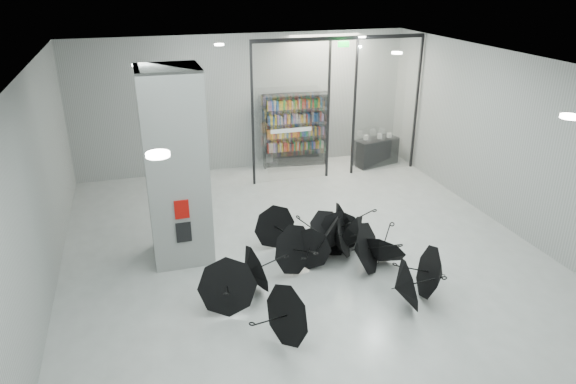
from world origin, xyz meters
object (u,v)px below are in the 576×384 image
object	(u,v)px
shop_counter	(376,152)
column	(176,168)
bookshelf	(295,130)
umbrella_cluster	(328,259)

from	to	relation	value
shop_counter	column	bearing A→B (deg)	-162.22
bookshelf	umbrella_cluster	world-z (taller)	bookshelf
column	shop_counter	bearing A→B (deg)	31.91
bookshelf	umbrella_cluster	distance (m)	6.50
bookshelf	umbrella_cluster	bearing A→B (deg)	-93.92
shop_counter	bookshelf	bearing A→B (deg)	148.76
bookshelf	umbrella_cluster	size ratio (longest dim) A/B	0.46
column	bookshelf	world-z (taller)	column
bookshelf	umbrella_cluster	xyz separation A→B (m)	(-1.29, -6.32, -0.81)
column	umbrella_cluster	world-z (taller)	column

